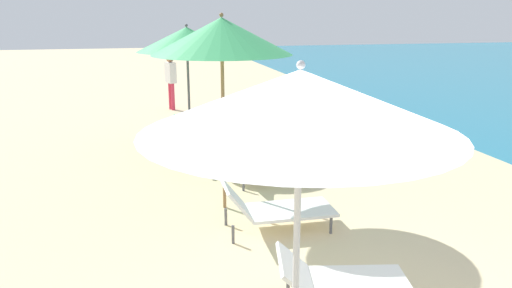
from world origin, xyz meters
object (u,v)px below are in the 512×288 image
(person_walking_near, at_px, (171,77))
(umbrella_nearest, at_px, (300,102))
(lounger_farthest_shoreside, at_px, (205,128))
(lounger_second_inland, at_px, (274,207))
(umbrella_farthest, at_px, (187,39))
(umbrella_second, at_px, (222,36))
(lounger_second_shoreside, at_px, (266,164))
(lounger_farthest_inland, at_px, (229,154))
(lounger_nearest_shoreside, at_px, (341,281))

(person_walking_near, bearing_deg, umbrella_nearest, -111.43)
(lounger_farthest_shoreside, xyz_separation_m, person_walking_near, (-0.49, 3.87, 0.72))
(lounger_second_inland, relative_size, umbrella_farthest, 0.57)
(umbrella_second, xyz_separation_m, lounger_second_shoreside, (0.90, 0.98, -2.21))
(person_walking_near, bearing_deg, lounger_farthest_shoreside, -104.66)
(lounger_second_shoreside, xyz_separation_m, lounger_farthest_shoreside, (-0.61, 3.20, -0.05))
(lounger_second_shoreside, xyz_separation_m, lounger_farthest_inland, (-0.45, 1.02, -0.08))
(lounger_nearest_shoreside, height_order, lounger_second_inland, lounger_second_inland)
(umbrella_second, relative_size, lounger_farthest_inland, 1.82)
(lounger_farthest_inland, height_order, person_walking_near, person_walking_near)
(lounger_farthest_shoreside, bearing_deg, person_walking_near, 92.91)
(lounger_second_shoreside, relative_size, umbrella_farthest, 0.54)
(umbrella_second, bearing_deg, umbrella_nearest, -91.76)
(umbrella_nearest, height_order, person_walking_near, umbrella_nearest)
(lounger_second_inland, distance_m, umbrella_farthest, 4.69)
(umbrella_nearest, distance_m, umbrella_farthest, 6.99)
(lounger_second_inland, height_order, umbrella_farthest, umbrella_farthest)
(umbrella_nearest, relative_size, lounger_nearest_shoreside, 1.79)
(umbrella_second, bearing_deg, lounger_second_inland, -60.95)
(lounger_nearest_shoreside, xyz_separation_m, lounger_farthest_shoreside, (-0.37, 7.01, -0.02))
(lounger_second_shoreside, distance_m, person_walking_near, 7.18)
(umbrella_farthest, relative_size, person_walking_near, 1.60)
(umbrella_farthest, bearing_deg, lounger_second_inland, -80.91)
(lounger_second_inland, xyz_separation_m, lounger_farthest_shoreside, (-0.23, 5.10, -0.05))
(umbrella_nearest, distance_m, lounger_farthest_inland, 6.10)
(lounger_farthest_shoreside, bearing_deg, lounger_second_inland, -91.74)
(lounger_nearest_shoreside, relative_size, lounger_farthest_shoreside, 0.95)
(lounger_second_inland, distance_m, lounger_farthest_inland, 2.93)
(lounger_second_inland, height_order, person_walking_near, person_walking_near)
(lounger_nearest_shoreside, bearing_deg, umbrella_nearest, -119.00)
(umbrella_farthest, xyz_separation_m, lounger_farthest_shoreside, (0.44, 0.91, -2.05))
(lounger_farthest_shoreside, relative_size, lounger_farthest_inland, 0.95)
(lounger_nearest_shoreside, height_order, person_walking_near, person_walking_near)
(person_walking_near, bearing_deg, lounger_second_inland, -107.30)
(lounger_farthest_inland, bearing_deg, person_walking_near, 94.98)
(lounger_second_inland, bearing_deg, lounger_nearest_shoreside, -84.78)
(umbrella_nearest, relative_size, umbrella_farthest, 0.96)
(umbrella_second, xyz_separation_m, lounger_farthest_shoreside, (0.29, 4.18, -2.25))
(lounger_second_shoreside, bearing_deg, umbrella_second, -140.70)
(person_walking_near, bearing_deg, umbrella_farthest, -111.33)
(umbrella_second, xyz_separation_m, person_walking_near, (-0.20, 8.05, -1.53))
(lounger_second_shoreside, height_order, lounger_farthest_shoreside, lounger_second_shoreside)
(umbrella_nearest, bearing_deg, lounger_second_shoreside, 77.89)
(lounger_second_shoreside, distance_m, lounger_second_inland, 1.94)
(umbrella_nearest, height_order, lounger_farthest_inland, umbrella_nearest)
(lounger_farthest_shoreside, bearing_deg, lounger_nearest_shoreside, -91.25)
(umbrella_second, bearing_deg, lounger_farthest_shoreside, 86.04)
(umbrella_second, relative_size, umbrella_farthest, 1.08)
(lounger_farthest_inland, bearing_deg, umbrella_second, -103.73)
(lounger_nearest_shoreside, relative_size, lounger_second_inland, 0.94)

